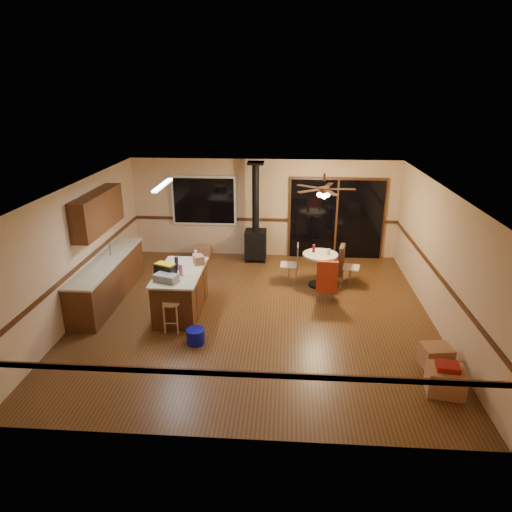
# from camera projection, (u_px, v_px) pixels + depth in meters

# --- Properties ---
(floor) EXTENTS (7.00, 7.00, 0.00)m
(floor) POSITION_uv_depth(u_px,v_px,m) (255.00, 314.00, 9.26)
(floor) COLOR #543317
(floor) RESTS_ON ground
(ceiling) EXTENTS (7.00, 7.00, 0.00)m
(ceiling) POSITION_uv_depth(u_px,v_px,m) (255.00, 188.00, 8.35)
(ceiling) COLOR silver
(ceiling) RESTS_ON ground
(wall_back) EXTENTS (7.00, 0.00, 7.00)m
(wall_back) POSITION_uv_depth(u_px,v_px,m) (264.00, 209.00, 12.07)
(wall_back) COLOR tan
(wall_back) RESTS_ON ground
(wall_front) EXTENTS (7.00, 0.00, 7.00)m
(wall_front) POSITION_uv_depth(u_px,v_px,m) (234.00, 354.00, 5.53)
(wall_front) COLOR tan
(wall_front) RESTS_ON ground
(wall_left) EXTENTS (0.00, 7.00, 7.00)m
(wall_left) POSITION_uv_depth(u_px,v_px,m) (79.00, 250.00, 9.03)
(wall_left) COLOR tan
(wall_left) RESTS_ON ground
(wall_right) EXTENTS (0.00, 7.00, 7.00)m
(wall_right) POSITION_uv_depth(u_px,v_px,m) (440.00, 259.00, 8.58)
(wall_right) COLOR tan
(wall_right) RESTS_ON ground
(chair_rail) EXTENTS (7.00, 7.00, 0.08)m
(chair_rail) POSITION_uv_depth(u_px,v_px,m) (255.00, 269.00, 8.91)
(chair_rail) COLOR #432310
(chair_rail) RESTS_ON ground
(window) EXTENTS (1.72, 0.10, 1.32)m
(window) POSITION_uv_depth(u_px,v_px,m) (204.00, 201.00, 12.06)
(window) COLOR black
(window) RESTS_ON ground
(sliding_door) EXTENTS (2.52, 0.10, 2.10)m
(sliding_door) POSITION_uv_depth(u_px,v_px,m) (336.00, 220.00, 11.99)
(sliding_door) COLOR black
(sliding_door) RESTS_ON ground
(lower_cabinets) EXTENTS (0.60, 3.00, 0.86)m
(lower_cabinets) POSITION_uv_depth(u_px,v_px,m) (108.00, 281.00, 9.78)
(lower_cabinets) COLOR #532C15
(lower_cabinets) RESTS_ON ground
(countertop) EXTENTS (0.64, 3.04, 0.04)m
(countertop) POSITION_uv_depth(u_px,v_px,m) (106.00, 261.00, 9.62)
(countertop) COLOR #C1B896
(countertop) RESTS_ON lower_cabinets
(upper_cabinets) EXTENTS (0.35, 2.00, 0.80)m
(upper_cabinets) POSITION_uv_depth(u_px,v_px,m) (98.00, 212.00, 9.46)
(upper_cabinets) COLOR #532C15
(upper_cabinets) RESTS_ON ground
(kitchen_island) EXTENTS (0.88, 1.68, 0.90)m
(kitchen_island) POSITION_uv_depth(u_px,v_px,m) (181.00, 292.00, 9.20)
(kitchen_island) COLOR #4B2712
(kitchen_island) RESTS_ON ground
(wood_stove) EXTENTS (0.55, 0.50, 2.52)m
(wood_stove) POSITION_uv_depth(u_px,v_px,m) (256.00, 234.00, 11.87)
(wood_stove) COLOR black
(wood_stove) RESTS_ON ground
(ceiling_fan) EXTENTS (0.24, 0.24, 0.55)m
(ceiling_fan) POSITION_uv_depth(u_px,v_px,m) (324.00, 192.00, 9.82)
(ceiling_fan) COLOR brown
(ceiling_fan) RESTS_ON ceiling
(fluorescent_strip) EXTENTS (0.10, 1.20, 0.04)m
(fluorescent_strip) POSITION_uv_depth(u_px,v_px,m) (163.00, 185.00, 8.76)
(fluorescent_strip) COLOR white
(fluorescent_strip) RESTS_ON ceiling
(toolbox_grey) EXTENTS (0.50, 0.38, 0.14)m
(toolbox_grey) POSITION_uv_depth(u_px,v_px,m) (166.00, 278.00, 8.55)
(toolbox_grey) COLOR slate
(toolbox_grey) RESTS_ON kitchen_island
(toolbox_black) EXTENTS (0.45, 0.35, 0.22)m
(toolbox_black) POSITION_uv_depth(u_px,v_px,m) (166.00, 270.00, 8.80)
(toolbox_black) COLOR black
(toolbox_black) RESTS_ON kitchen_island
(toolbox_yellow_lid) EXTENTS (0.42, 0.32, 0.03)m
(toolbox_yellow_lid) POSITION_uv_depth(u_px,v_px,m) (165.00, 264.00, 8.75)
(toolbox_yellow_lid) COLOR gold
(toolbox_yellow_lid) RESTS_ON toolbox_black
(box_on_island) EXTENTS (0.29, 0.32, 0.18)m
(box_on_island) POSITION_uv_depth(u_px,v_px,m) (198.00, 260.00, 9.40)
(box_on_island) COLOR #A16947
(box_on_island) RESTS_ON kitchen_island
(bottle_dark) EXTENTS (0.09, 0.09, 0.26)m
(bottle_dark) POSITION_uv_depth(u_px,v_px,m) (177.00, 263.00, 9.08)
(bottle_dark) COLOR black
(bottle_dark) RESTS_ON kitchen_island
(bottle_pink) EXTENTS (0.08, 0.08, 0.22)m
(bottle_pink) POSITION_uv_depth(u_px,v_px,m) (181.00, 270.00, 8.81)
(bottle_pink) COLOR #D84C8C
(bottle_pink) RESTS_ON kitchen_island
(bottle_white) EXTENTS (0.08, 0.08, 0.19)m
(bottle_white) POSITION_uv_depth(u_px,v_px,m) (196.00, 255.00, 9.67)
(bottle_white) COLOR white
(bottle_white) RESTS_ON kitchen_island
(bar_stool) EXTENTS (0.42, 0.42, 0.60)m
(bar_stool) POSITION_uv_depth(u_px,v_px,m) (172.00, 316.00, 8.53)
(bar_stool) COLOR tan
(bar_stool) RESTS_ON floor
(blue_bucket) EXTENTS (0.38, 0.38, 0.28)m
(blue_bucket) POSITION_uv_depth(u_px,v_px,m) (196.00, 336.00, 8.17)
(blue_bucket) COLOR #0B0EA2
(blue_bucket) RESTS_ON floor
(dining_table) EXTENTS (0.80, 0.80, 0.78)m
(dining_table) POSITION_uv_depth(u_px,v_px,m) (320.00, 264.00, 10.41)
(dining_table) COLOR black
(dining_table) RESTS_ON ground
(glass_red) EXTENTS (0.07, 0.07, 0.18)m
(glass_red) POSITION_uv_depth(u_px,v_px,m) (314.00, 248.00, 10.40)
(glass_red) COLOR #590C14
(glass_red) RESTS_ON dining_table
(glass_cream) EXTENTS (0.07, 0.07, 0.15)m
(glass_cream) POSITION_uv_depth(u_px,v_px,m) (329.00, 252.00, 10.24)
(glass_cream) COLOR beige
(glass_cream) RESTS_ON dining_table
(chair_left) EXTENTS (0.41, 0.41, 0.51)m
(chair_left) POSITION_uv_depth(u_px,v_px,m) (294.00, 259.00, 10.52)
(chair_left) COLOR #C3A591
(chair_left) RESTS_ON ground
(chair_near) EXTENTS (0.44, 0.48, 0.70)m
(chair_near) POSITION_uv_depth(u_px,v_px,m) (327.00, 277.00, 9.56)
(chair_near) COLOR #C3A591
(chair_near) RESTS_ON ground
(chair_right) EXTENTS (0.54, 0.51, 0.70)m
(chair_right) POSITION_uv_depth(u_px,v_px,m) (343.00, 260.00, 10.44)
(chair_right) COLOR #C3A591
(chair_right) RESTS_ON ground
(box_under_window) EXTENTS (0.44, 0.35, 0.35)m
(box_under_window) POSITION_uv_depth(u_px,v_px,m) (202.00, 252.00, 12.20)
(box_under_window) COLOR #A16947
(box_under_window) RESTS_ON floor
(box_corner_a) EXTENTS (0.59, 0.52, 0.41)m
(box_corner_a) POSITION_uv_depth(u_px,v_px,m) (445.00, 381.00, 6.83)
(box_corner_a) COLOR #A16947
(box_corner_a) RESTS_ON floor
(box_corner_b) EXTENTS (0.51, 0.45, 0.37)m
(box_corner_b) POSITION_uv_depth(u_px,v_px,m) (436.00, 356.00, 7.48)
(box_corner_b) COLOR #A16947
(box_corner_b) RESTS_ON floor
(box_small_red) EXTENTS (0.36, 0.31, 0.09)m
(box_small_red) POSITION_uv_depth(u_px,v_px,m) (448.00, 367.00, 6.74)
(box_small_red) COLOR maroon
(box_small_red) RESTS_ON box_corner_a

